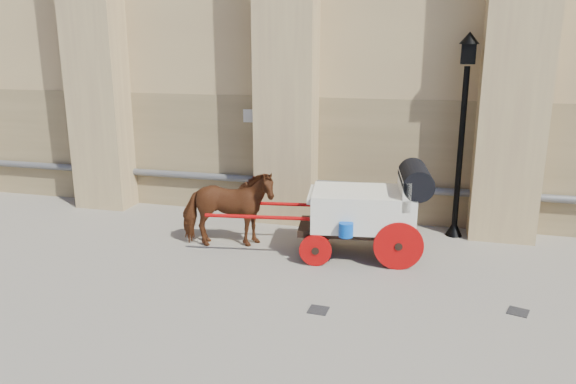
# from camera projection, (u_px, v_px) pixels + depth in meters

# --- Properties ---
(ground) EXTENTS (90.00, 90.00, 0.00)m
(ground) POSITION_uv_depth(u_px,v_px,m) (289.00, 282.00, 10.37)
(ground) COLOR slate
(ground) RESTS_ON ground
(horse) EXTENTS (2.17, 1.41, 1.69)m
(horse) POSITION_uv_depth(u_px,v_px,m) (228.00, 209.00, 11.93)
(horse) COLOR #562F16
(horse) RESTS_ON ground
(carriage) EXTENTS (4.59, 1.81, 1.96)m
(carriage) POSITION_uv_depth(u_px,v_px,m) (370.00, 207.00, 11.36)
(carriage) COLOR black
(carriage) RESTS_ON ground
(street_lamp) EXTENTS (0.42, 0.42, 4.49)m
(street_lamp) POSITION_uv_depth(u_px,v_px,m) (462.00, 131.00, 12.21)
(street_lamp) COLOR black
(street_lamp) RESTS_ON ground
(drain_grate_near) EXTENTS (0.34, 0.34, 0.01)m
(drain_grate_near) POSITION_uv_depth(u_px,v_px,m) (318.00, 310.00, 9.28)
(drain_grate_near) COLOR black
(drain_grate_near) RESTS_ON ground
(drain_grate_far) EXTENTS (0.40, 0.40, 0.01)m
(drain_grate_far) POSITION_uv_depth(u_px,v_px,m) (518.00, 312.00, 9.22)
(drain_grate_far) COLOR black
(drain_grate_far) RESTS_ON ground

